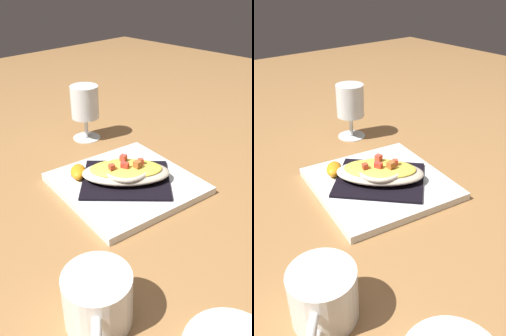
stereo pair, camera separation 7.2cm
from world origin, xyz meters
The scene contains 7 objects.
ground_plane centered at (0.00, 0.00, 0.00)m, with size 2.60×2.60×0.00m, color #9F6F40.
square_plate centered at (0.00, 0.00, 0.01)m, with size 0.26×0.26×0.02m, color white.
folded_napkin centered at (0.00, 0.00, 0.02)m, with size 0.18×0.15×0.01m, color black.
gratin_dish centered at (0.00, 0.00, 0.04)m, with size 0.19×0.20×0.04m.
orange_garnish centered at (-0.08, -0.06, 0.03)m, with size 0.06×0.07×0.02m.
coffee_mug centered at (0.20, -0.25, 0.03)m, with size 0.10×0.10×0.08m.
stemmed_glass centered at (-0.25, 0.10, 0.09)m, with size 0.07×0.07×0.14m.
Camera 1 is at (0.44, -0.44, 0.41)m, focal length 37.31 mm.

